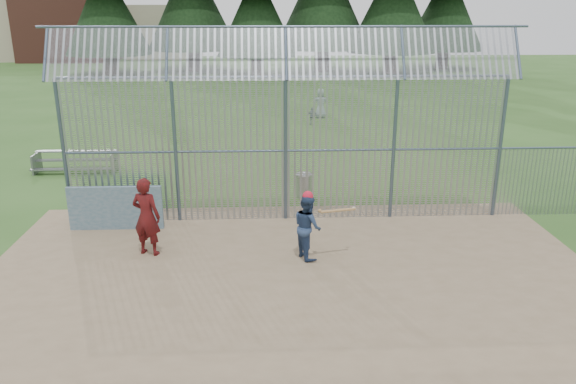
{
  "coord_description": "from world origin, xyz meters",
  "views": [
    {
      "loc": [
        -0.61,
        -11.46,
        5.75
      ],
      "look_at": [
        0.0,
        2.0,
        1.3
      ],
      "focal_mm": 35.0,
      "sensor_mm": 36.0,
      "label": 1
    }
  ],
  "objects_px": {
    "onlooker": "(146,217)",
    "trash_can": "(304,185)",
    "dugout_wall": "(116,208)",
    "batter": "(307,227)",
    "bleacher": "(75,161)"
  },
  "relations": [
    {
      "from": "batter",
      "to": "trash_can",
      "type": "distance_m",
      "value": 4.62
    },
    {
      "from": "dugout_wall",
      "to": "bleacher",
      "type": "bearing_deg",
      "value": 116.52
    },
    {
      "from": "dugout_wall",
      "to": "onlooker",
      "type": "distance_m",
      "value": 2.07
    },
    {
      "from": "batter",
      "to": "bleacher",
      "type": "height_order",
      "value": "batter"
    },
    {
      "from": "bleacher",
      "to": "dugout_wall",
      "type": "bearing_deg",
      "value": -63.48
    },
    {
      "from": "trash_can",
      "to": "bleacher",
      "type": "height_order",
      "value": "trash_can"
    },
    {
      "from": "batter",
      "to": "trash_can",
      "type": "xyz_separation_m",
      "value": [
        0.25,
        4.59,
        -0.42
      ]
    },
    {
      "from": "batter",
      "to": "onlooker",
      "type": "xyz_separation_m",
      "value": [
        -3.84,
        0.36,
        0.18
      ]
    },
    {
      "from": "trash_can",
      "to": "dugout_wall",
      "type": "bearing_deg",
      "value": -154.02
    },
    {
      "from": "onlooker",
      "to": "trash_can",
      "type": "distance_m",
      "value": 5.92
    },
    {
      "from": "dugout_wall",
      "to": "onlooker",
      "type": "bearing_deg",
      "value": -54.9
    },
    {
      "from": "onlooker",
      "to": "bleacher",
      "type": "distance_m",
      "value": 8.47
    },
    {
      "from": "batter",
      "to": "bleacher",
      "type": "relative_size",
      "value": 0.52
    },
    {
      "from": "dugout_wall",
      "to": "trash_can",
      "type": "distance_m",
      "value": 5.86
    },
    {
      "from": "onlooker",
      "to": "trash_can",
      "type": "relative_size",
      "value": 2.36
    }
  ]
}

